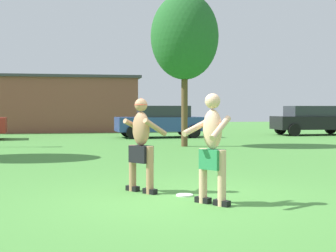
# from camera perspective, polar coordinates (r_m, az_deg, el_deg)

# --- Properties ---
(ground_plane) EXTENTS (80.00, 80.00, 0.00)m
(ground_plane) POSITION_cam_1_polar(r_m,az_deg,el_deg) (7.76, 1.16, -8.85)
(ground_plane) COLOR #4C8E3D
(player_with_cap) EXTENTS (0.78, 0.80, 1.66)m
(player_with_cap) POSITION_cam_1_polar(r_m,az_deg,el_deg) (8.35, -3.21, -1.77)
(player_with_cap) COLOR black
(player_with_cap) RESTS_ON ground_plane
(player_in_green) EXTENTS (0.77, 0.77, 1.71)m
(player_in_green) POSITION_cam_1_polar(r_m,az_deg,el_deg) (7.32, 5.31, -2.41)
(player_in_green) COLOR black
(player_in_green) RESTS_ON ground_plane
(frisbee) EXTENTS (0.29, 0.29, 0.03)m
(frisbee) POSITION_cam_1_polar(r_m,az_deg,el_deg) (8.12, 2.00, -8.27)
(frisbee) COLOR white
(frisbee) RESTS_ON ground_plane
(car_blue_near_post) EXTENTS (4.41, 2.25, 1.58)m
(car_blue_near_post) POSITION_cam_1_polar(r_m,az_deg,el_deg) (23.75, -0.89, 0.61)
(car_blue_near_post) COLOR #2D478C
(car_blue_near_post) RESTS_ON ground_plane
(car_black_far_end) EXTENTS (4.34, 2.09, 1.58)m
(car_black_far_end) POSITION_cam_1_polar(r_m,az_deg,el_deg) (27.01, 16.89, 0.71)
(car_black_far_end) COLOR black
(car_black_far_end) RESTS_ON ground_plane
(outbuilding_behind_lot) EXTENTS (11.09, 7.11, 3.43)m
(outbuilding_behind_lot) POSITION_cam_1_polar(r_m,az_deg,el_deg) (31.79, -13.97, 2.57)
(outbuilding_behind_lot) COLOR brown
(outbuilding_behind_lot) RESTS_ON ground_plane
(tree_left_field) EXTENTS (2.59, 2.59, 5.84)m
(tree_left_field) POSITION_cam_1_polar(r_m,az_deg,el_deg) (18.43, 2.00, 10.60)
(tree_left_field) COLOR brown
(tree_left_field) RESTS_ON ground_plane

